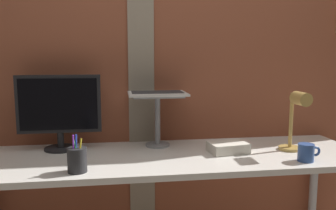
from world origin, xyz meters
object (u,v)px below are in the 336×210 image
object	(u,v)px
coffee_mug	(306,153)
pen_cup	(77,160)
monitor	(59,108)
desk_lamp	(296,115)
laptop	(156,83)

from	to	relation	value
coffee_mug	pen_cup	bearing A→B (deg)	-179.99
pen_cup	monitor	bearing A→B (deg)	108.60
monitor	pen_cup	xyz separation A→B (m)	(0.13, -0.40, -0.18)
pen_cup	desk_lamp	bearing A→B (deg)	7.82
laptop	pen_cup	xyz separation A→B (m)	(-0.41, -0.47, -0.30)
laptop	desk_lamp	world-z (taller)	laptop
coffee_mug	monitor	bearing A→B (deg)	162.21
monitor	laptop	world-z (taller)	laptop
pen_cup	coffee_mug	bearing A→B (deg)	0.01
laptop	pen_cup	size ratio (longest dim) A/B	1.91
monitor	laptop	distance (m)	0.56
pen_cup	coffee_mug	xyz separation A→B (m)	(1.10, 0.00, -0.01)
pen_cup	coffee_mug	size ratio (longest dim) A/B	1.50
desk_lamp	monitor	bearing A→B (deg)	169.11
monitor	pen_cup	distance (m)	0.45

